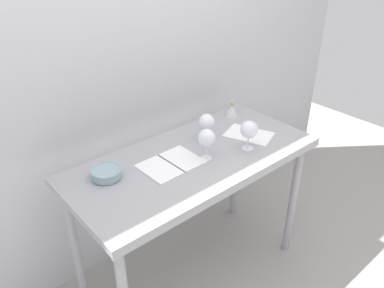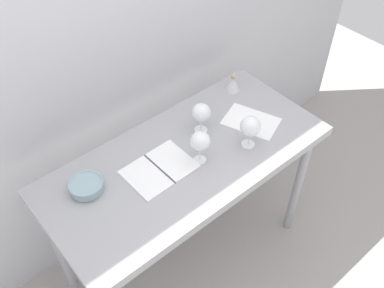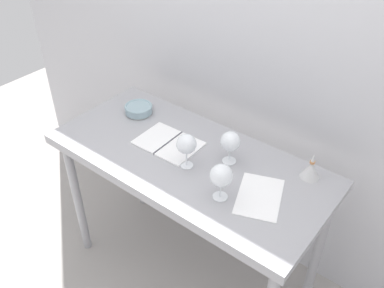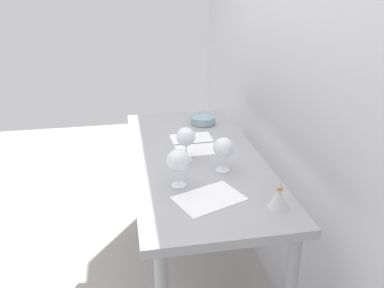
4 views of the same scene
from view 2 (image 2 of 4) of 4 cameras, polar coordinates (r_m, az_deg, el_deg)
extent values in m
plane|color=#A09B96|center=(2.80, -0.70, -14.24)|extent=(6.00, 6.00, 0.00)
cube|color=silver|center=(2.13, -9.70, 13.23)|extent=(3.80, 0.04, 2.60)
cube|color=#9C9CA1|center=(2.09, -0.90, -1.98)|extent=(1.40, 0.64, 0.04)
cube|color=#9C9CA1|center=(1.94, 5.31, -7.49)|extent=(1.40, 0.01, 0.05)
cylinder|color=#9C9CA1|center=(2.64, 13.69, -5.06)|extent=(0.05, 0.05, 0.86)
cylinder|color=#9C9CA1|center=(2.42, -16.99, -12.93)|extent=(0.05, 0.05, 0.86)
cylinder|color=#9C9CA1|center=(2.85, 5.77, 1.00)|extent=(0.05, 0.05, 0.86)
cylinder|color=white|center=(2.14, 7.32, -0.04)|extent=(0.07, 0.07, 0.00)
cylinder|color=white|center=(2.11, 7.42, 0.72)|extent=(0.01, 0.01, 0.08)
sphere|color=white|center=(2.06, 7.62, 2.31)|extent=(0.10, 0.10, 0.10)
cylinder|color=maroon|center=(2.07, 7.58, 1.96)|extent=(0.07, 0.07, 0.02)
cylinder|color=white|center=(2.20, 1.16, 1.87)|extent=(0.07, 0.07, 0.00)
cylinder|color=white|center=(2.17, 1.18, 2.60)|extent=(0.01, 0.01, 0.07)
sphere|color=white|center=(2.12, 1.21, 4.13)|extent=(0.09, 0.09, 0.09)
cylinder|color=#590C17|center=(2.13, 1.20, 3.79)|extent=(0.07, 0.07, 0.02)
cylinder|color=white|center=(2.05, 1.03, -2.09)|extent=(0.06, 0.06, 0.00)
cylinder|color=white|center=(2.02, 1.05, -1.25)|extent=(0.01, 0.01, 0.08)
sphere|color=white|center=(1.96, 1.08, 0.38)|extent=(0.09, 0.09, 0.09)
cylinder|color=#5A0A24|center=(1.98, 1.07, 0.04)|extent=(0.07, 0.07, 0.02)
cube|color=white|center=(1.99, -6.04, -4.40)|extent=(0.16, 0.23, 0.01)
cube|color=white|center=(2.05, -2.58, -2.19)|extent=(0.16, 0.23, 0.01)
cube|color=#3F3F47|center=(2.02, -4.29, -3.28)|extent=(0.01, 0.23, 0.01)
cube|color=white|center=(2.27, 7.71, 2.97)|extent=(0.27, 0.32, 0.00)
cylinder|color=beige|center=(1.99, -13.53, -5.76)|extent=(0.14, 0.14, 0.01)
cylinder|color=#8CA8B2|center=(1.98, -13.64, -5.35)|extent=(0.15, 0.15, 0.04)
torus|color=#8CA8B2|center=(1.96, -13.74, -4.99)|extent=(0.15, 0.15, 0.01)
cone|color=silver|center=(2.43, 5.32, 7.88)|extent=(0.09, 0.09, 0.08)
cylinder|color=#C17F4C|center=(2.41, 5.39, 8.74)|extent=(0.02, 0.02, 0.01)
cone|color=silver|center=(2.39, 5.43, 9.24)|extent=(0.02, 0.02, 0.04)
camera|label=1|loc=(0.57, -44.51, -82.85)|focal=35.83mm
camera|label=3|loc=(1.92, 58.27, 18.96)|focal=39.44mm
camera|label=4|loc=(2.84, 36.53, 24.13)|focal=36.57mm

